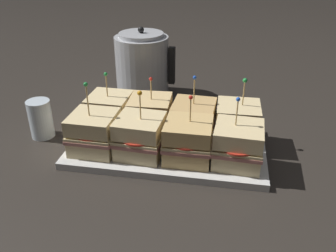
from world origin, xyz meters
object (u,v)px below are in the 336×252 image
object	(u,v)px
serving_platter	(168,146)
sandwich_back_far_right	(237,122)
sandwich_front_center_right	(188,141)
sandwich_front_far_right	(238,145)
sandwich_back_center_left	(150,115)
sandwich_front_far_left	(94,132)
drinking_glass	(41,119)
sandwich_back_far_left	(110,112)
sandwich_back_center_right	(193,119)
kettle_steel	(142,66)
sandwich_front_center_left	(140,136)

from	to	relation	value
serving_platter	sandwich_back_far_right	bearing A→B (deg)	18.10
sandwich_front_center_right	sandwich_back_far_right	distance (m)	0.16
sandwich_front_far_right	sandwich_back_center_left	world-z (taller)	sandwich_front_far_right
sandwich_front_far_right	sandwich_front_far_left	bearing A→B (deg)	-179.87
sandwich_front_far_right	drinking_glass	size ratio (longest dim) A/B	1.55
sandwich_back_far_left	sandwich_back_center_left	size ratio (longest dim) A/B	1.04
serving_platter	sandwich_back_center_right	xyz separation A→B (m)	(0.06, 0.06, 0.05)
sandwich_back_center_right	sandwich_back_far_right	world-z (taller)	same
serving_platter	kettle_steel	size ratio (longest dim) A/B	2.09
sandwich_back_far_right	kettle_steel	size ratio (longest dim) A/B	0.71
sandwich_front_far_right	sandwich_back_far_right	distance (m)	0.11
serving_platter	sandwich_front_far_right	world-z (taller)	sandwich_front_far_right
sandwich_front_center_right	sandwich_back_center_left	bearing A→B (deg)	135.08
sandwich_front_center_left	drinking_glass	xyz separation A→B (m)	(-0.29, 0.07, -0.01)
sandwich_back_far_right	drinking_glass	world-z (taller)	sandwich_back_far_right
serving_platter	sandwich_front_far_left	size ratio (longest dim) A/B	2.73
serving_platter	sandwich_back_center_right	world-z (taller)	sandwich_back_center_right
sandwich_back_center_left	sandwich_back_center_right	distance (m)	0.12
sandwich_front_far_left	sandwich_back_far_left	bearing A→B (deg)	88.77
sandwich_back_far_right	sandwich_front_far_right	bearing A→B (deg)	-89.54
sandwich_back_far_left	sandwich_front_center_left	bearing A→B (deg)	-45.70
sandwich_back_center_left	sandwich_front_center_left	bearing A→B (deg)	-89.60
serving_platter	sandwich_front_far_left	bearing A→B (deg)	-161.18
sandwich_back_center_left	sandwich_back_far_left	bearing A→B (deg)	-179.78
sandwich_back_far_left	sandwich_back_far_right	world-z (taller)	sandwich_back_far_right
sandwich_front_center_right	kettle_steel	world-z (taller)	kettle_steel
sandwich_front_center_left	kettle_steel	xyz separation A→B (m)	(-0.09, 0.39, 0.04)
serving_platter	kettle_steel	xyz separation A→B (m)	(-0.14, 0.34, 0.10)
kettle_steel	sandwich_front_far_left	bearing A→B (deg)	-93.91
serving_platter	sandwich_front_far_right	xyz separation A→B (m)	(0.17, -0.06, 0.06)
sandwich_front_center_right	sandwich_back_center_left	world-z (taller)	sandwich_front_center_right
sandwich_front_far_left	sandwich_back_far_right	bearing A→B (deg)	18.46
sandwich_front_center_right	sandwich_back_far_left	xyz separation A→B (m)	(-0.23, 0.12, 0.00)
drinking_glass	sandwich_front_far_left	bearing A→B (deg)	-21.28
sandwich_back_far_left	sandwich_back_center_right	bearing A→B (deg)	-0.26
sandwich_front_center_right	serving_platter	bearing A→B (deg)	134.89
sandwich_front_center_right	kettle_steel	bearing A→B (deg)	117.17
sandwich_front_far_left	sandwich_back_center_left	distance (m)	0.16
sandwich_back_far_left	drinking_glass	xyz separation A→B (m)	(-0.18, -0.05, -0.01)
sandwich_front_far_left	sandwich_front_center_right	world-z (taller)	sandwich_front_far_left
sandwich_front_far_left	sandwich_front_center_left	xyz separation A→B (m)	(0.11, 0.00, 0.00)
sandwich_front_far_left	sandwich_back_far_left	xyz separation A→B (m)	(0.00, 0.12, -0.00)
sandwich_front_far_right	sandwich_back_center_left	xyz separation A→B (m)	(-0.23, 0.12, -0.00)
sandwich_front_center_left	sandwich_front_center_right	size ratio (longest dim) A/B	1.03
sandwich_front_center_right	sandwich_front_center_left	bearing A→B (deg)	179.87
sandwich_front_center_right	sandwich_front_far_left	bearing A→B (deg)	-179.87
sandwich_back_center_left	drinking_glass	xyz separation A→B (m)	(-0.29, -0.05, -0.01)
sandwich_back_center_right	kettle_steel	world-z (taller)	kettle_steel
kettle_steel	sandwich_back_center_left	bearing A→B (deg)	-72.74
serving_platter	sandwich_back_far_left	bearing A→B (deg)	161.37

